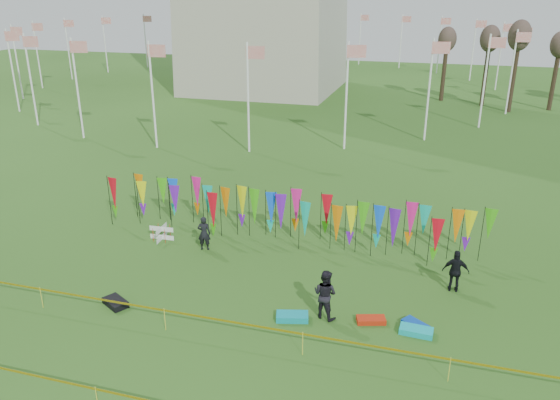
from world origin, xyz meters
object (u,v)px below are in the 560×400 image
(person_mid, at_px, (325,294))
(person_right, at_px, (456,271))
(kite_bag_turquoise, at_px, (292,317))
(kite_bag_red, at_px, (371,320))
(kite_bag_teal, at_px, (416,331))
(box_kite, at_px, (162,233))
(kite_bag_blue, at_px, (415,325))
(kite_bag_black, at_px, (115,302))
(person_left, at_px, (204,233))

(person_mid, height_order, person_right, person_mid)
(kite_bag_turquoise, bearing_deg, kite_bag_red, 12.87)
(kite_bag_red, bearing_deg, kite_bag_teal, -9.25)
(person_mid, distance_m, person_right, 5.71)
(box_kite, relative_size, person_mid, 0.36)
(kite_bag_blue, relative_size, kite_bag_black, 0.91)
(kite_bag_black, relative_size, kite_bag_teal, 0.90)
(box_kite, xyz_separation_m, kite_bag_red, (10.76, -4.26, -0.25))
(kite_bag_black, bearing_deg, person_left, 76.29)
(box_kite, relative_size, kite_bag_teal, 0.60)
(person_right, distance_m, kite_bag_blue, 3.46)
(kite_bag_red, bearing_deg, box_kite, 158.42)
(kite_bag_blue, distance_m, kite_bag_red, 1.59)
(person_left, bearing_deg, kite_bag_teal, 145.68)
(kite_bag_teal, bearing_deg, box_kite, 159.96)
(box_kite, xyz_separation_m, kite_bag_black, (1.11, -5.89, -0.23))
(person_left, distance_m, kite_bag_teal, 10.80)
(kite_bag_black, bearing_deg, person_right, 21.08)
(person_mid, bearing_deg, kite_bag_black, 29.84)
(kite_bag_teal, bearing_deg, person_right, 69.81)
(kite_bag_black, distance_m, kite_bag_teal, 11.37)
(kite_bag_teal, bearing_deg, person_mid, 177.60)
(box_kite, xyz_separation_m, person_right, (13.68, -1.04, 0.54))
(person_right, xyz_separation_m, kite_bag_blue, (-1.33, -3.09, -0.79))
(person_mid, relative_size, person_right, 1.08)
(box_kite, xyz_separation_m, person_left, (2.44, -0.41, 0.48))
(person_right, xyz_separation_m, kite_bag_red, (-2.92, -3.21, -0.80))
(person_left, relative_size, kite_bag_red, 1.59)
(box_kite, bearing_deg, kite_bag_teal, -20.04)
(person_right, relative_size, kite_bag_red, 1.71)
(person_left, distance_m, kite_bag_blue, 10.61)
(person_right, height_order, kite_bag_turquoise, person_right)
(kite_bag_red, bearing_deg, kite_bag_turquoise, -167.13)
(kite_bag_turquoise, bearing_deg, box_kite, 148.29)
(box_kite, distance_m, person_right, 13.73)
(kite_bag_blue, bearing_deg, kite_bag_black, -171.13)
(box_kite, height_order, kite_bag_blue, box_kite)
(person_left, xyz_separation_m, kite_bag_turquoise, (5.49, -4.50, -0.71))
(person_left, bearing_deg, kite_bag_black, 64.45)
(kite_bag_blue, bearing_deg, kite_bag_red, -175.64)
(kite_bag_turquoise, bearing_deg, kite_bag_black, -171.77)
(person_mid, height_order, kite_bag_blue, person_mid)
(person_left, height_order, kite_bag_blue, person_left)
(kite_bag_blue, height_order, kite_bag_red, kite_bag_blue)
(kite_bag_red, bearing_deg, kite_bag_black, -170.40)
(box_kite, relative_size, person_right, 0.39)
(person_right, height_order, kite_bag_blue, person_right)
(person_right, bearing_deg, kite_bag_turquoise, 32.15)
(kite_bag_black, bearing_deg, kite_bag_teal, 6.90)
(kite_bag_turquoise, bearing_deg, person_right, 33.89)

